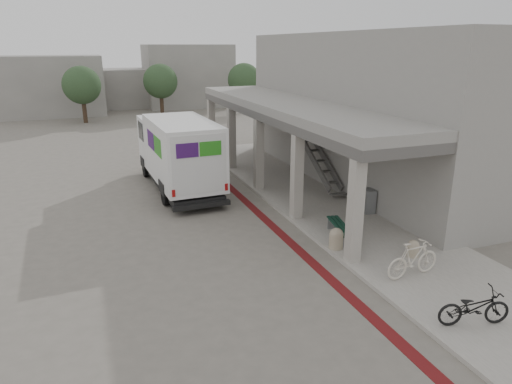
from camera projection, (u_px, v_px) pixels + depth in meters
name	position (u px, v px, depth m)	size (l,w,h in m)	color
ground	(249.00, 232.00, 16.51)	(120.00, 120.00, 0.00)	#655F56
bike_lane_stripe	(255.00, 210.00, 18.62)	(0.35, 40.00, 0.01)	#5E1214
sidewalk	(345.00, 216.00, 17.84)	(4.40, 28.00, 0.12)	gray
transit_building	(351.00, 112.00, 21.77)	(7.60, 17.00, 7.00)	gray
distant_backdrop	(104.00, 83.00, 46.65)	(28.00, 10.00, 6.50)	gray
tree_left	(82.00, 85.00, 38.76)	(3.20, 3.20, 4.80)	#38281C
tree_mid	(160.00, 81.00, 42.90)	(3.20, 3.20, 4.80)	#38281C
tree_right	(244.00, 80.00, 44.71)	(3.20, 3.20, 4.80)	#38281C
fedex_truck	(178.00, 151.00, 20.99)	(2.71, 7.90, 3.34)	black
bench	(340.00, 229.00, 15.64)	(0.80, 1.94, 0.44)	gray
bollard_near	(413.00, 248.00, 14.24)	(0.36, 0.36, 0.54)	tan
bollard_far	(336.00, 238.00, 14.82)	(0.46, 0.46, 0.69)	tan
utility_cabinet	(368.00, 201.00, 17.98)	(0.42, 0.56, 0.94)	slate
bicycle_black	(474.00, 307.00, 10.70)	(0.61, 1.74, 0.91)	black
bicycle_cream	(413.00, 259.00, 12.93)	(0.51, 1.79, 1.08)	beige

